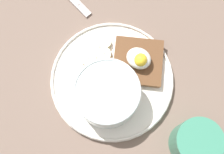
% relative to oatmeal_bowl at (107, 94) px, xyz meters
% --- Properties ---
extents(ground_plane, '(1.20, 1.20, 0.02)m').
position_rel_oatmeal_bowl_xyz_m(ground_plane, '(-0.01, 0.04, -0.06)').
color(ground_plane, '#6F5B4F').
rests_on(ground_plane, ground).
extents(plate, '(0.26, 0.26, 0.02)m').
position_rel_oatmeal_bowl_xyz_m(plate, '(-0.01, 0.04, -0.04)').
color(plate, silver).
rests_on(plate, ground_plane).
extents(oatmeal_bowl, '(0.13, 0.13, 0.07)m').
position_rel_oatmeal_bowl_xyz_m(oatmeal_bowl, '(0.00, 0.00, 0.00)').
color(oatmeal_bowl, white).
rests_on(oatmeal_bowl, plate).
extents(toast_slice, '(0.14, 0.14, 0.02)m').
position_rel_oatmeal_bowl_xyz_m(toast_slice, '(0.02, 0.10, -0.03)').
color(toast_slice, brown).
rests_on(toast_slice, plate).
extents(poached_egg, '(0.05, 0.04, 0.04)m').
position_rel_oatmeal_bowl_xyz_m(poached_egg, '(0.02, 0.10, -0.00)').
color(poached_egg, white).
rests_on(poached_egg, toast_slice).
extents(banana_slice_front, '(0.03, 0.04, 0.01)m').
position_rel_oatmeal_bowl_xyz_m(banana_slice_front, '(-0.08, 0.05, -0.03)').
color(banana_slice_front, beige).
rests_on(banana_slice_front, plate).
extents(banana_slice_left, '(0.04, 0.04, 0.01)m').
position_rel_oatmeal_bowl_xyz_m(banana_slice_left, '(-0.05, 0.08, -0.03)').
color(banana_slice_left, beige).
rests_on(banana_slice_left, plate).
extents(banana_slice_back, '(0.04, 0.04, 0.01)m').
position_rel_oatmeal_bowl_xyz_m(banana_slice_back, '(-0.07, 0.10, -0.03)').
color(banana_slice_back, beige).
rests_on(banana_slice_back, plate).
extents(coffee_mug, '(0.09, 0.09, 0.08)m').
position_rel_oatmeal_bowl_xyz_m(coffee_mug, '(0.19, 0.00, -0.00)').
color(coffee_mug, '#378165').
rests_on(coffee_mug, ground_plane).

